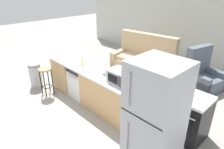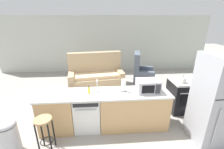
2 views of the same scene
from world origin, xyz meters
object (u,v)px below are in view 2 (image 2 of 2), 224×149
object	(u,v)px
stove_range	(183,95)
microwave	(148,86)
bar_stool	(44,128)
couch	(96,76)
paper_towel_roll	(124,86)
soap_bottle	(89,91)
armchair	(141,73)
dishwasher	(88,112)
refrigerator	(216,100)
trash_bin	(9,137)
kettle	(183,79)

from	to	relation	value
stove_range	microwave	xyz separation A→B (m)	(-1.23, -0.55, 0.59)
bar_stool	couch	distance (m)	3.15
paper_towel_roll	soap_bottle	xyz separation A→B (m)	(-0.77, -0.06, -0.07)
armchair	stove_range	bearing A→B (deg)	-73.46
dishwasher	soap_bottle	distance (m)	0.56
microwave	stove_range	bearing A→B (deg)	24.16
stove_range	armchair	xyz separation A→B (m)	(-0.63, 2.13, -0.10)
refrigerator	couch	bearing A→B (deg)	129.93
dishwasher	refrigerator	world-z (taller)	refrigerator
refrigerator	paper_towel_roll	size ratio (longest dim) A/B	6.61
bar_stool	trash_bin	bearing A→B (deg)	-178.93
trash_bin	bar_stool	bearing A→B (deg)	1.07
microwave	paper_towel_roll	bearing A→B (deg)	173.99
couch	dishwasher	bearing A→B (deg)	-93.12
stove_range	refrigerator	world-z (taller)	refrigerator
bar_stool	trash_bin	xyz separation A→B (m)	(-0.66, -0.01, -0.16)
trash_bin	paper_towel_roll	bearing A→B (deg)	17.20
dishwasher	trash_bin	size ratio (longest dim) A/B	1.14
stove_range	armchair	size ratio (longest dim) A/B	0.75
stove_range	microwave	world-z (taller)	microwave
refrigerator	microwave	bearing A→B (deg)	155.90
stove_range	kettle	size ratio (longest dim) A/B	4.39
kettle	bar_stool	size ratio (longest dim) A/B	0.28
paper_towel_roll	dishwasher	bearing A→B (deg)	-176.17
kettle	bar_stool	bearing A→B (deg)	-161.76
soap_bottle	couch	distance (m)	2.47
refrigerator	couch	world-z (taller)	refrigerator
stove_range	soap_bottle	distance (m)	2.65
microwave	bar_stool	bearing A→B (deg)	-163.60
bar_stool	couch	xyz separation A→B (m)	(0.88, 3.03, -0.14)
stove_range	refrigerator	size ratio (longest dim) A/B	0.48
paper_towel_roll	bar_stool	distance (m)	1.79
kettle	trash_bin	bearing A→B (deg)	-164.57
kettle	refrigerator	bearing A→B (deg)	-80.34
stove_range	soap_bottle	xyz separation A→B (m)	(-2.54, -0.55, 0.52)
stove_range	trash_bin	size ratio (longest dim) A/B	1.22
stove_range	microwave	bearing A→B (deg)	-155.84
couch	armchair	size ratio (longest dim) A/B	1.75
soap_bottle	bar_stool	world-z (taller)	soap_bottle
dishwasher	soap_bottle	bearing A→B (deg)	-3.27
trash_bin	armchair	size ratio (longest dim) A/B	0.62
dishwasher	bar_stool	xyz separation A→B (m)	(-0.75, -0.63, 0.11)
dishwasher	bar_stool	world-z (taller)	dishwasher
microwave	couch	xyz separation A→B (m)	(-1.24, 2.40, -0.65)
armchair	trash_bin	bearing A→B (deg)	-135.53
dishwasher	couch	xyz separation A→B (m)	(0.13, 2.40, -0.03)
bar_stool	couch	size ratio (longest dim) A/B	0.35
soap_bottle	bar_stool	xyz separation A→B (m)	(-0.81, -0.62, -0.44)
microwave	couch	world-z (taller)	couch
kettle	couch	world-z (taller)	couch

